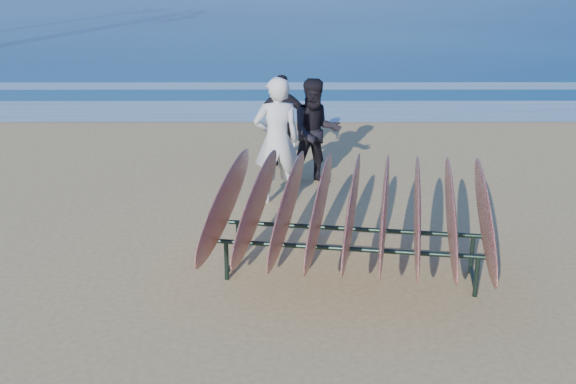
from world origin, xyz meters
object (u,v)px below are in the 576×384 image
Objects in this scene: person_dark_a at (316,132)px; surfboard_rack at (352,209)px; person_white at (277,140)px; person_dark_b at (283,121)px.

surfboard_rack is at bearing -95.35° from person_dark_a.
person_white is 2.08m from person_dark_b.
person_dark_a reaches higher than person_dark_b.
person_white is 1.11× the size of person_dark_a.
person_dark_a is 1.27m from person_dark_b.
surfboard_rack is 4.97m from person_dark_b.
person_dark_a is at bearing 114.65° from person_dark_b.
person_dark_a is (0.64, 0.94, -0.10)m from person_white.
person_dark_a reaches higher than surfboard_rack.
person_white is at bearing 86.09° from person_dark_b.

